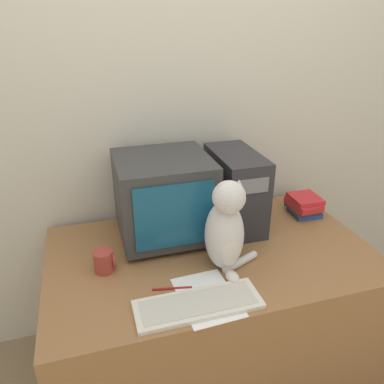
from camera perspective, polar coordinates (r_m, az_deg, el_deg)
wall_back at (r=1.98m, az=-1.57°, el=11.95°), size 7.00×0.05×2.50m
desk at (r=1.97m, az=2.74°, el=-17.68°), size 1.47×0.87×0.72m
crt_monitor at (r=1.77m, az=-4.31°, el=-0.75°), size 0.43×0.43×0.40m
computer_tower at (r=1.89m, az=6.58°, el=0.33°), size 0.21×0.40×0.39m
keyboard at (r=1.45m, az=0.95°, el=-16.73°), size 0.48×0.17×0.02m
cat at (r=1.55m, az=5.17°, el=-5.79°), size 0.25×0.24×0.42m
book_stack at (r=2.12m, az=16.70°, el=-1.92°), size 0.16×0.19×0.10m
pen at (r=1.53m, az=-3.05°, el=-14.44°), size 0.16×0.04×0.01m
paper_sheet at (r=1.50m, az=2.30°, el=-15.68°), size 0.22×0.31×0.00m
mug at (r=1.64m, az=-13.21°, el=-10.22°), size 0.09×0.08×0.10m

